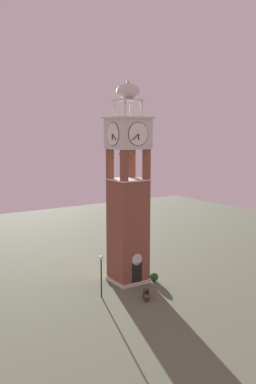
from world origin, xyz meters
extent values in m
plane|color=#5B664C|center=(0.00, 0.00, 0.00)|extent=(80.00, 80.00, 0.00)
cube|color=brown|center=(0.00, 0.00, 4.92)|extent=(3.02, 3.02, 9.84)
cube|color=beige|center=(0.00, 0.00, 0.17)|extent=(3.22, 3.22, 0.35)
cube|color=black|center=(0.00, -1.52, 1.15)|extent=(1.10, 0.04, 2.20)
cylinder|color=beige|center=(0.00, -1.52, 2.55)|extent=(1.10, 0.04, 1.10)
cube|color=brown|center=(-1.23, -1.23, 11.29)|extent=(0.56, 0.56, 2.89)
cube|color=brown|center=(1.23, -1.23, 11.29)|extent=(0.56, 0.56, 2.89)
cube|color=brown|center=(-1.23, 1.23, 11.29)|extent=(0.56, 0.56, 2.89)
cube|color=brown|center=(1.23, 1.23, 11.29)|extent=(0.56, 0.56, 2.89)
cube|color=beige|center=(0.00, 0.00, 9.90)|extent=(3.18, 3.18, 0.12)
cone|color=brown|center=(0.68, -0.07, 12.10)|extent=(0.39, 0.39, 0.37)
cone|color=brown|center=(-0.41, 0.55, 12.10)|extent=(0.50, 0.50, 0.55)
cone|color=brown|center=(-0.27, -0.63, 12.10)|extent=(0.38, 0.38, 0.40)
cube|color=beige|center=(0.00, 0.00, 14.12)|extent=(3.26, 3.26, 2.77)
cylinder|color=white|center=(0.00, -1.65, 14.12)|extent=(2.10, 0.05, 2.10)
torus|color=black|center=(0.00, -1.65, 14.12)|extent=(2.12, 0.06, 2.12)
cube|color=black|center=(0.00, -1.71, 13.86)|extent=(0.10, 0.03, 0.53)
cube|color=black|center=(-0.33, -1.71, 13.86)|extent=(0.69, 0.03, 0.57)
cylinder|color=white|center=(0.00, 1.65, 14.12)|extent=(2.10, 0.05, 2.10)
torus|color=black|center=(0.00, 1.65, 14.12)|extent=(2.12, 0.06, 2.12)
cube|color=black|center=(0.00, 1.71, 13.86)|extent=(0.10, 0.03, 0.53)
cube|color=black|center=(-0.33, 1.71, 13.86)|extent=(0.69, 0.03, 0.57)
cylinder|color=white|center=(-1.65, 0.00, 14.12)|extent=(0.05, 2.10, 2.10)
torus|color=black|center=(-1.65, 0.00, 14.12)|extent=(0.06, 2.12, 2.12)
cube|color=black|center=(-1.71, 0.00, 13.86)|extent=(0.03, 0.10, 0.53)
cube|color=black|center=(-1.71, -0.33, 13.86)|extent=(0.03, 0.69, 0.57)
cylinder|color=white|center=(1.65, 0.00, 14.12)|extent=(0.05, 2.10, 2.10)
torus|color=black|center=(1.65, 0.00, 14.12)|extent=(0.06, 2.12, 2.12)
cube|color=black|center=(1.71, 0.00, 13.86)|extent=(0.03, 0.10, 0.53)
cube|color=black|center=(1.71, -0.33, 13.86)|extent=(0.03, 0.69, 0.57)
cube|color=beige|center=(0.00, 0.00, 15.58)|extent=(3.62, 3.62, 0.16)
cylinder|color=beige|center=(-0.90, -0.90, 16.38)|extent=(0.22, 0.22, 1.44)
cylinder|color=beige|center=(0.90, -0.90, 16.38)|extent=(0.22, 0.22, 1.44)
cylinder|color=beige|center=(-0.90, 0.90, 16.38)|extent=(0.22, 0.22, 1.44)
cylinder|color=beige|center=(0.90, 0.90, 16.38)|extent=(0.22, 0.22, 1.44)
cube|color=beige|center=(0.00, 0.00, 17.16)|extent=(2.23, 2.23, 0.12)
ellipsoid|color=beige|center=(0.00, 0.00, 17.94)|extent=(2.15, 2.15, 1.43)
sphere|color=#B79338|center=(0.00, 0.00, 18.77)|extent=(0.24, 0.24, 0.24)
cube|color=brown|center=(-1.01, -4.43, 0.45)|extent=(1.25, 1.58, 0.06)
cube|color=brown|center=(-0.85, -4.54, 0.73)|extent=(0.92, 1.36, 0.44)
cube|color=#2D2D33|center=(-1.41, -5.04, 0.21)|extent=(0.37, 0.28, 0.42)
cube|color=#2D2D33|center=(-0.61, -3.83, 0.21)|extent=(0.37, 0.28, 0.42)
cylinder|color=black|center=(-4.09, -1.97, 1.68)|extent=(0.12, 0.12, 3.37)
sphere|color=#F9EFCC|center=(-4.09, -1.97, 3.55)|extent=(0.36, 0.36, 0.36)
cylinder|color=#2D2D33|center=(-1.05, -4.38, 0.40)|extent=(0.52, 0.52, 0.80)
ellipsoid|color=#234C28|center=(2.03, -1.46, 0.42)|extent=(0.87, 0.87, 0.83)
camera|label=1|loc=(-20.59, -31.04, 14.07)|focal=37.48mm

